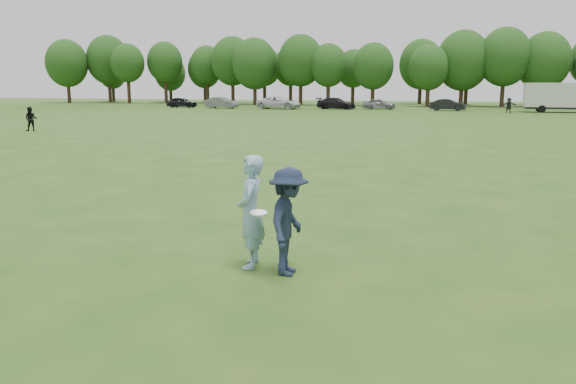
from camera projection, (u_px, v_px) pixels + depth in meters
name	position (u px, v px, depth m)	size (l,w,h in m)	color
ground	(241.00, 259.00, 9.60)	(200.00, 200.00, 0.00)	#224B15
thrower	(251.00, 212.00, 9.08)	(0.67, 0.44, 1.84)	#82ACC9
defender	(288.00, 221.00, 8.72)	(1.10, 0.63, 1.70)	#1A243A
player_far_a	(31.00, 119.00, 36.18)	(0.76, 0.59, 1.57)	black
player_far_d	(509.00, 105.00, 59.79)	(1.53, 0.49, 1.65)	#242424
car_a	(182.00, 102.00, 75.09)	(1.62, 4.04, 1.38)	black
car_b	(221.00, 103.00, 72.24)	(1.51, 4.34, 1.43)	slate
car_c	(279.00, 103.00, 70.08)	(2.56, 5.54, 1.54)	silver
car_d	(336.00, 103.00, 69.69)	(1.97, 4.86, 1.41)	black
car_e	(379.00, 104.00, 68.99)	(1.58, 3.94, 1.34)	gray
car_f	(448.00, 105.00, 65.53)	(1.43, 4.10, 1.35)	black
disc_in_play	(259.00, 213.00, 8.71)	(0.30, 0.30, 0.08)	white
cargo_trailer	(564.00, 96.00, 60.93)	(9.00, 2.75, 3.20)	silver
treeline	(463.00, 61.00, 79.68)	(130.35, 18.39, 11.74)	#332114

